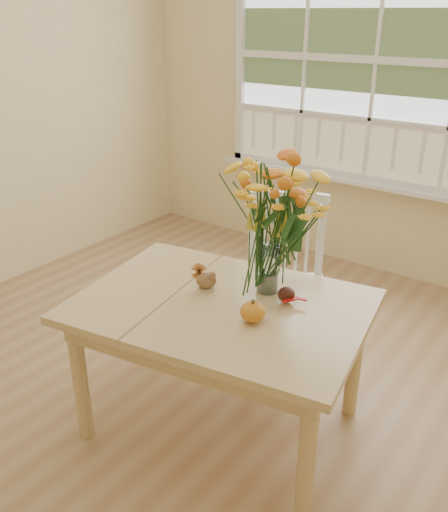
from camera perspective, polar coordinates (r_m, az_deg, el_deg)
The scene contains 9 objects.
floor at distance 2.86m, azimuth -5.72°, elevation -16.47°, with size 4.00×4.50×0.01m, color #A57850.
wall_back at distance 4.13m, azimuth 15.62°, elevation 16.51°, with size 4.00×0.02×2.70m, color beige.
window at distance 4.07m, azimuth 15.71°, elevation 18.99°, with size 2.42×0.12×1.74m.
dining_table at distance 2.46m, azimuth -0.28°, elevation -6.78°, with size 1.40×1.11×0.68m.
windsor_chair at distance 3.03m, azimuth 6.32°, elevation -1.73°, with size 0.58×0.58×0.95m.
flower_vase at distance 2.38m, azimuth 4.84°, elevation 3.47°, with size 0.47×0.47×0.55m.
pumpkin at distance 2.25m, azimuth 3.05°, elevation -5.98°, with size 0.11×0.11×0.08m, color orange.
turkey_figurine at distance 2.49m, azimuth -1.88°, elevation -2.60°, with size 0.12×0.11×0.12m.
dark_gourd at distance 2.41m, azimuth 6.57°, elevation -4.12°, with size 0.13×0.10×0.07m.
Camera 1 is at (1.50, -1.56, 1.86)m, focal length 38.00 mm.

